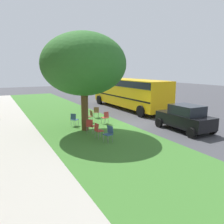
# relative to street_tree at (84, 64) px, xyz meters

# --- Properties ---
(ground) EXTENTS (80.00, 80.00, 0.00)m
(ground) POSITION_rel_street_tree_xyz_m (-0.21, -3.48, -4.12)
(ground) COLOR #424247
(grass_verge) EXTENTS (48.00, 6.00, 0.01)m
(grass_verge) POSITION_rel_street_tree_xyz_m (-0.21, -0.28, -4.11)
(grass_verge) COLOR #3D752D
(grass_verge) RESTS_ON ground
(sidewalk_strip) EXTENTS (48.00, 2.80, 0.01)m
(sidewalk_strip) POSITION_rel_street_tree_xyz_m (-0.21, 4.12, -4.11)
(sidewalk_strip) COLOR #ADA89E
(sidewalk_strip) RESTS_ON ground
(street_tree) EXTENTS (5.18, 5.18, 6.05)m
(street_tree) POSITION_rel_street_tree_xyz_m (0.00, 0.00, 0.00)
(street_tree) COLOR brown
(street_tree) RESTS_ON ground
(chair_0) EXTENTS (0.45, 0.45, 0.88)m
(chair_0) POSITION_rel_street_tree_xyz_m (1.82, -1.09, -3.60)
(chair_0) COLOR brown
(chair_0) RESTS_ON ground
(chair_1) EXTENTS (0.53, 0.52, 0.88)m
(chair_1) POSITION_rel_street_tree_xyz_m (3.07, -2.14, -3.60)
(chair_1) COLOR brown
(chair_1) RESTS_ON ground
(chair_2) EXTENTS (0.53, 0.53, 0.88)m
(chair_2) POSITION_rel_street_tree_xyz_m (-2.92, -0.21, -3.60)
(chair_2) COLOR #335184
(chair_2) RESTS_ON ground
(chair_3) EXTENTS (0.59, 0.59, 0.88)m
(chair_3) POSITION_rel_street_tree_xyz_m (1.28, 0.29, -3.60)
(chair_3) COLOR #335184
(chair_3) RESTS_ON ground
(chair_4) EXTENTS (0.50, 0.49, 0.88)m
(chair_4) POSITION_rel_street_tree_xyz_m (0.87, -1.88, -3.60)
(chair_4) COLOR #B7332D
(chair_4) RESTS_ON ground
(chair_5) EXTENTS (0.59, 0.59, 0.88)m
(chair_5) POSITION_rel_street_tree_xyz_m (-0.89, 0.01, -3.60)
(chair_5) COLOR #B7332D
(chair_5) RESTS_ON ground
(chair_6) EXTENTS (0.46, 0.46, 0.88)m
(chair_6) POSITION_rel_street_tree_xyz_m (-2.07, 0.03, -3.60)
(chair_6) COLOR #B7332D
(chair_6) RESTS_ON ground
(parked_car) EXTENTS (3.70, 1.92, 1.65)m
(parked_car) POSITION_rel_street_tree_xyz_m (-3.09, -5.48, -3.28)
(parked_car) COLOR black
(parked_car) RESTS_ON ground
(school_bus) EXTENTS (10.40, 2.80, 2.88)m
(school_bus) POSITION_rel_street_tree_xyz_m (5.60, -6.69, -2.36)
(school_bus) COLOR yellow
(school_bus) RESTS_ON ground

